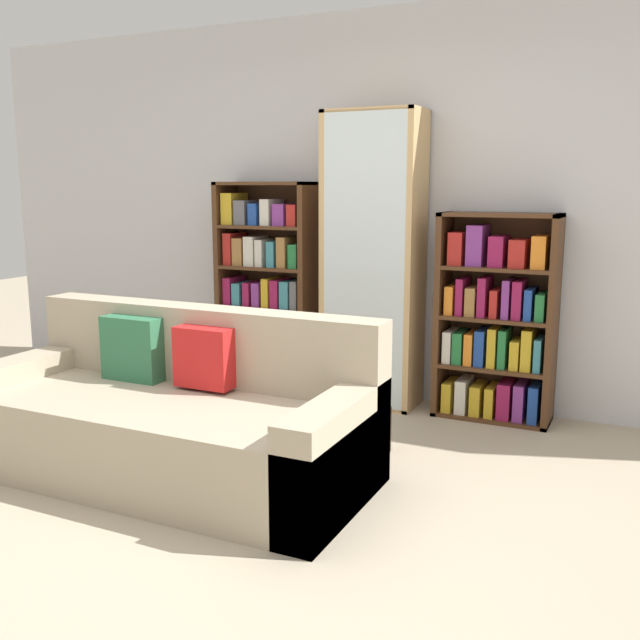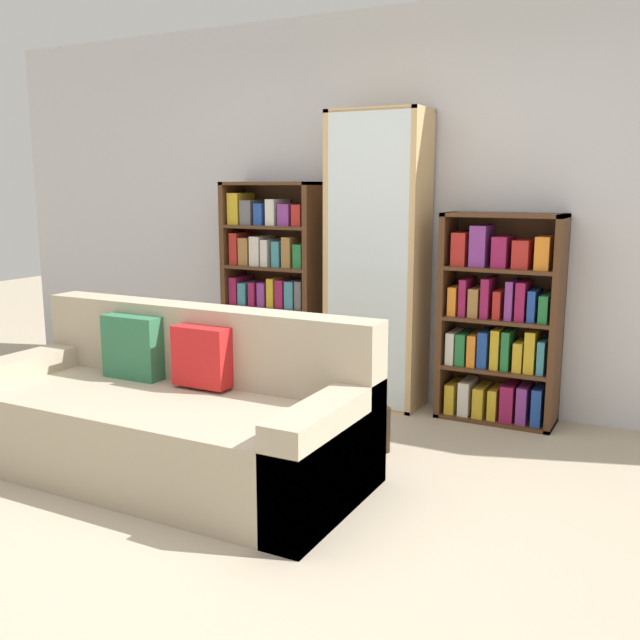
{
  "view_description": "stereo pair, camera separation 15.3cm",
  "coord_description": "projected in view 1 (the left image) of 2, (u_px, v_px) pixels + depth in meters",
  "views": [
    {
      "loc": [
        1.72,
        -2.54,
        1.51
      ],
      "look_at": [
        -0.04,
        1.18,
        0.74
      ],
      "focal_mm": 40.0,
      "sensor_mm": 36.0,
      "label": 1
    },
    {
      "loc": [
        1.86,
        -2.47,
        1.51
      ],
      "look_at": [
        -0.04,
        1.18,
        0.74
      ],
      "focal_mm": 40.0,
      "sensor_mm": 36.0,
      "label": 2
    }
  ],
  "objects": [
    {
      "name": "ground_plane",
      "position": [
        217.0,
        522.0,
        3.26
      ],
      "size": [
        16.0,
        16.0,
        0.0
      ],
      "primitive_type": "plane",
      "color": "tan"
    },
    {
      "name": "wine_bottle",
      "position": [
        384.0,
        428.0,
        4.11
      ],
      "size": [
        0.08,
        0.08,
        0.34
      ],
      "color": "black",
      "rests_on": "ground"
    },
    {
      "name": "bookshelf_left",
      "position": [
        268.0,
        291.0,
        5.32
      ],
      "size": [
        0.74,
        0.32,
        1.54
      ],
      "color": "#4C2D19",
      "rests_on": "ground"
    },
    {
      "name": "wall_back",
      "position": [
        391.0,
        209.0,
        5.01
      ],
      "size": [
        7.11,
        0.06,
        2.7
      ],
      "color": "silver",
      "rests_on": "ground"
    },
    {
      "name": "bookshelf_right",
      "position": [
        496.0,
        322.0,
        4.62
      ],
      "size": [
        0.75,
        0.32,
        1.35
      ],
      "color": "#4C2D19",
      "rests_on": "ground"
    },
    {
      "name": "display_cabinet",
      "position": [
        373.0,
        261.0,
        4.9
      ],
      "size": [
        0.66,
        0.36,
        2.01
      ],
      "color": "tan",
      "rests_on": "ground"
    },
    {
      "name": "couch",
      "position": [
        172.0,
        420.0,
        3.77
      ],
      "size": [
        2.15,
        0.93,
        0.86
      ],
      "color": "tan",
      "rests_on": "ground"
    }
  ]
}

